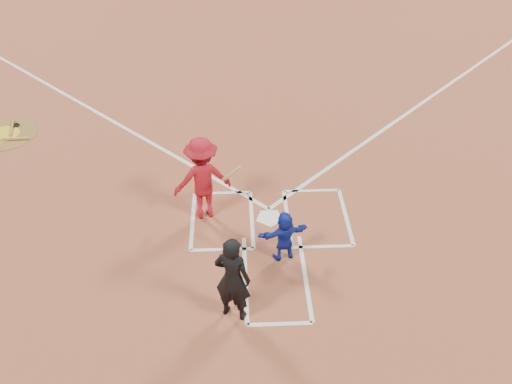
{
  "coord_description": "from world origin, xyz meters",
  "views": [
    {
      "loc": [
        -0.67,
        -9.1,
        7.52
      ],
      "look_at": [
        -0.3,
        -0.4,
        1.0
      ],
      "focal_mm": 40.0,
      "sensor_mm": 36.0,
      "label": 1
    }
  ],
  "objects_px": {
    "home_plate": "(270,218)",
    "on_deck_circle": "(3,134)",
    "umpire": "(233,279)",
    "catcher": "(284,236)",
    "batter_at_plate": "(202,179)"
  },
  "relations": [
    {
      "from": "home_plate",
      "to": "on_deck_circle",
      "type": "distance_m",
      "value": 7.51
    },
    {
      "from": "home_plate",
      "to": "umpire",
      "type": "xyz_separation_m",
      "value": [
        -0.77,
        -2.54,
        0.84
      ]
    },
    {
      "from": "on_deck_circle",
      "to": "umpire",
      "type": "height_order",
      "value": "umpire"
    },
    {
      "from": "catcher",
      "to": "on_deck_circle",
      "type": "bearing_deg",
      "value": -50.32
    },
    {
      "from": "umpire",
      "to": "batter_at_plate",
      "type": "distance_m",
      "value": 2.8
    },
    {
      "from": "on_deck_circle",
      "to": "umpire",
      "type": "bearing_deg",
      "value": -46.83
    },
    {
      "from": "home_plate",
      "to": "catcher",
      "type": "relative_size",
      "value": 0.57
    },
    {
      "from": "home_plate",
      "to": "on_deck_circle",
      "type": "xyz_separation_m",
      "value": [
        -6.57,
        3.64,
        -0.0
      ]
    },
    {
      "from": "on_deck_circle",
      "to": "batter_at_plate",
      "type": "xyz_separation_m",
      "value": [
        5.22,
        -3.45,
        0.9
      ]
    },
    {
      "from": "home_plate",
      "to": "batter_at_plate",
      "type": "height_order",
      "value": "batter_at_plate"
    },
    {
      "from": "on_deck_circle",
      "to": "catcher",
      "type": "height_order",
      "value": "catcher"
    },
    {
      "from": "home_plate",
      "to": "catcher",
      "type": "bearing_deg",
      "value": 99.48
    },
    {
      "from": "on_deck_circle",
      "to": "catcher",
      "type": "xyz_separation_m",
      "value": [
        6.77,
        -4.81,
        0.52
      ]
    },
    {
      "from": "umpire",
      "to": "batter_at_plate",
      "type": "xyz_separation_m",
      "value": [
        -0.58,
        2.74,
        0.06
      ]
    },
    {
      "from": "umpire",
      "to": "home_plate",
      "type": "bearing_deg",
      "value": -85.22
    }
  ]
}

